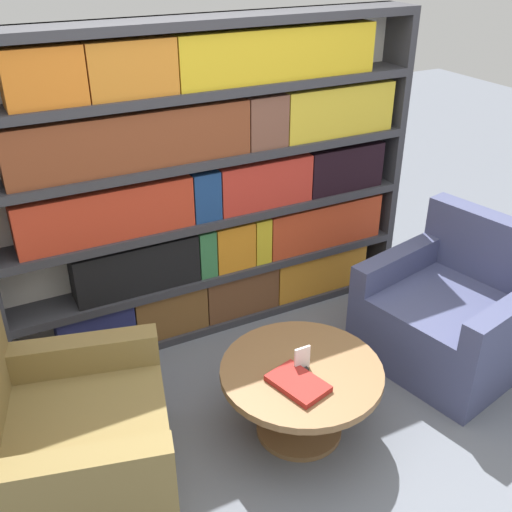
% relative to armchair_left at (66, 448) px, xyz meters
% --- Properties ---
extents(ground_plane, '(14.00, 14.00, 0.00)m').
position_rel_armchair_left_xyz_m(ground_plane, '(1.17, -0.47, -0.29)').
color(ground_plane, slate).
extents(bookshelf, '(2.64, 0.30, 1.91)m').
position_rel_armchair_left_xyz_m(bookshelf, '(1.19, 1.01, 0.65)').
color(bookshelf, silver).
rests_on(bookshelf, ground_plane).
extents(armchair_left, '(1.02, 1.03, 0.84)m').
position_rel_armchair_left_xyz_m(armchair_left, '(0.00, 0.00, 0.00)').
color(armchair_left, olive).
rests_on(armchair_left, ground_plane).
extents(armchair_right, '(0.99, 1.01, 0.84)m').
position_rel_armchair_left_xyz_m(armchair_right, '(2.27, -0.00, 0.00)').
color(armchair_right, '#42476B').
rests_on(armchair_right, ground_plane).
extents(coffee_table, '(0.81, 0.81, 0.41)m').
position_rel_armchair_left_xyz_m(coffee_table, '(1.13, -0.13, 0.00)').
color(coffee_table, brown).
rests_on(coffee_table, ground_plane).
extents(table_sign, '(0.08, 0.06, 0.13)m').
position_rel_armchair_left_xyz_m(table_sign, '(1.13, -0.13, 0.17)').
color(table_sign, black).
rests_on(table_sign, coffee_table).
extents(stray_book, '(0.25, 0.32, 0.03)m').
position_rel_armchair_left_xyz_m(stray_book, '(1.05, -0.23, 0.13)').
color(stray_book, maroon).
rests_on(stray_book, coffee_table).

